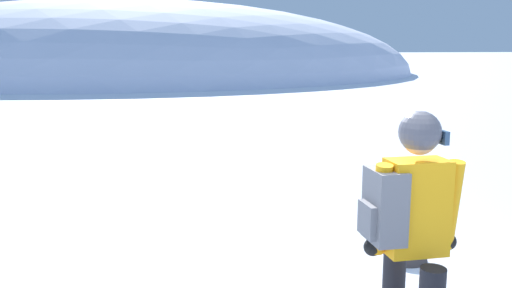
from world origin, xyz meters
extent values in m
ellipsoid|color=silver|center=(-1.59, 41.27, 0.00)|extent=(43.57, 39.22, 10.96)
cube|color=#F4A314|center=(0.55, -0.15, 1.13)|extent=(0.36, 0.22, 0.58)
cylinder|color=#F4A314|center=(0.32, -0.15, 1.13)|extent=(0.10, 0.18, 0.57)
cylinder|color=#F4A314|center=(0.78, -0.16, 1.13)|extent=(0.10, 0.18, 0.57)
sphere|color=black|center=(0.30, -0.11, 0.88)|extent=(0.11, 0.11, 0.11)
sphere|color=black|center=(0.80, -0.12, 0.88)|extent=(0.11, 0.11, 0.11)
cube|color=slate|center=(0.35, -0.15, 1.15)|extent=(0.18, 0.28, 0.44)
cube|color=slate|center=(0.25, -0.15, 1.07)|extent=(0.06, 0.20, 0.20)
sphere|color=tan|center=(0.55, -0.15, 1.56)|extent=(0.21, 0.21, 0.21)
sphere|color=#4C4C56|center=(0.55, -0.15, 1.59)|extent=(0.25, 0.25, 0.25)
cube|color=navy|center=(0.68, -0.16, 1.56)|extent=(0.03, 0.17, 0.08)
ellipsoid|color=#383333|center=(1.47, 1.60, 0.00)|extent=(0.40, 0.34, 0.28)
ellipsoid|color=#4C4742|center=(2.08, 2.86, 0.00)|extent=(0.79, 0.67, 0.55)
camera|label=1|loc=(-1.05, -3.03, 2.09)|focal=38.28mm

